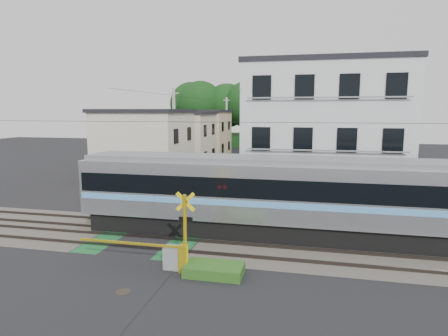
% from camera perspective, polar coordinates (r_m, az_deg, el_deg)
% --- Properties ---
extents(ground, '(120.00, 120.00, 0.00)m').
position_cam_1_polar(ground, '(19.38, -11.04, -9.96)').
color(ground, black).
extents(track_bed, '(120.00, 120.00, 0.14)m').
position_cam_1_polar(track_bed, '(19.37, -11.05, -9.85)').
color(track_bed, '#47423A').
rests_on(track_bed, ground).
extents(crossing_signal_near, '(4.74, 0.65, 3.09)m').
position_cam_1_polar(crossing_signal_near, '(15.03, -7.51, -12.56)').
color(crossing_signal_near, yellow).
rests_on(crossing_signal_near, ground).
extents(crossing_signal_far, '(4.74, 0.65, 3.09)m').
position_cam_1_polar(crossing_signal_far, '(23.42, -13.36, -4.96)').
color(crossing_signal_far, yellow).
rests_on(crossing_signal_far, ground).
extents(apartment_block, '(10.20, 8.36, 9.30)m').
position_cam_1_polar(apartment_block, '(26.36, 14.77, 5.17)').
color(apartment_block, silver).
rests_on(apartment_block, ground).
extents(houses_row, '(22.07, 31.35, 6.80)m').
position_cam_1_polar(houses_row, '(43.42, 2.89, 4.84)').
color(houses_row, beige).
rests_on(houses_row, ground).
extents(tree_hill, '(40.00, 13.76, 11.83)m').
position_cam_1_polar(tree_hill, '(65.34, 5.79, 8.65)').
color(tree_hill, '#143913').
rests_on(tree_hill, ground).
extents(catenary, '(60.00, 5.04, 7.00)m').
position_cam_1_polar(catenary, '(17.07, 7.44, 0.38)').
color(catenary, '#2D2D33').
rests_on(catenary, ground).
extents(utility_poles, '(7.90, 42.00, 8.00)m').
position_cam_1_polar(utility_poles, '(40.76, 0.39, 5.78)').
color(utility_poles, '#A5A5A0').
rests_on(utility_poles, ground).
extents(pedestrian, '(0.65, 0.51, 1.56)m').
position_cam_1_polar(pedestrian, '(47.05, 3.69, 2.12)').
color(pedestrian, '#2E313A').
rests_on(pedestrian, ground).
extents(manhole_cover, '(0.51, 0.51, 0.02)m').
position_cam_1_polar(manhole_cover, '(13.92, -15.13, -17.76)').
color(manhole_cover, '#2D261E').
rests_on(manhole_cover, ground).
extents(weed_patches, '(10.25, 8.80, 0.40)m').
position_cam_1_polar(weed_patches, '(18.63, -6.13, -10.01)').
color(weed_patches, '#2D5E1E').
rests_on(weed_patches, ground).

